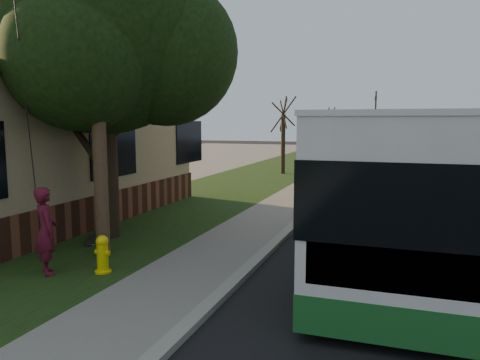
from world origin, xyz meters
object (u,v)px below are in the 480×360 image
bare_tree_near (283,136)px  bare_tree_far (326,134)px  distant_car (387,154)px  dumpster (0,190)px  transit_bus (398,177)px  skateboarder (46,231)px  leafy_tree (106,32)px  fire_hydrant (103,254)px  skateboard_main (92,239)px  utility_pole (95,42)px  traffic_signal (375,119)px

bare_tree_near → bare_tree_far: (0.50, 12.00, -0.15)m
bare_tree_far → distant_car: size_ratio=0.96×
bare_tree_far → dumpster: 26.64m
bare_tree_far → transit_bus: bare_tree_far is taller
skateboarder → dumpster: bearing=1.0°
skateboarder → dumpster: size_ratio=0.84×
leafy_tree → fire_hydrant: bearing=-59.3°
fire_hydrant → bare_tree_far: size_ratio=0.18×
leafy_tree → transit_bus: leafy_tree is taller
leafy_tree → skateboarder: size_ratio=4.61×
leafy_tree → skateboard_main: size_ratio=9.01×
bare_tree_near → leafy_tree: bearing=-92.5°
skateboarder → transit_bus: bearing=-104.6°
transit_bus → skateboard_main: size_ratio=13.42×
bare_tree_near → skateboard_main: bearing=-92.7°
transit_bus → dumpster: bearing=-179.8°
dumpster → distant_car: 25.10m
utility_pole → transit_bus: size_ratio=0.78×
bare_tree_near → skateboard_main: (-0.75, -16.14, -2.02)m
skateboard_main → leafy_tree: bearing=83.9°
distant_car → leafy_tree: bearing=-108.9°
bare_tree_far → skateboard_main: 28.23m
skateboard_main → distant_car: 25.47m
utility_pole → dumpster: utility_pole is taller
fire_hydrant → bare_tree_far: bearing=90.8°
transit_bus → distant_car: (-0.91, 22.35, -0.96)m
skateboard_main → distant_car: bearing=76.2°
fire_hydrant → utility_pole: 4.37m
skateboarder → distant_car: (5.37, 27.01, -0.20)m
transit_bus → skateboarder: (-6.29, -4.66, -0.76)m
utility_pole → traffic_signal: utility_pole is taller
leafy_tree → distant_car: leafy_tree is taller
fire_hydrant → dumpster: 8.08m
transit_bus → dumpster: size_ratio=5.74×
utility_pole → bare_tree_far: bearing=89.4°
distant_car → bare_tree_far: bearing=139.9°
skateboarder → skateboard_main: (-0.70, 2.28, -0.78)m
skateboard_main → bare_tree_far: bearing=87.4°
skateboarder → dumpster: skateboarder is taller
leafy_tree → transit_bus: bearing=13.0°
bare_tree_far → skateboard_main: bearing=-92.6°
traffic_signal → skateboard_main: bearing=-98.4°
utility_pole → leafy_tree: bearing=117.6°
traffic_signal → bare_tree_near: bearing=-104.0°
skateboarder → distant_car: bearing=-62.5°
bare_tree_far → skateboard_main: bare_tree_far is taller
leafy_tree → bare_tree_far: bearing=87.5°
fire_hydrant → bare_tree_near: 18.10m
fire_hydrant → distant_car: size_ratio=0.18×
skateboarder → traffic_signal: bearing=-57.9°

